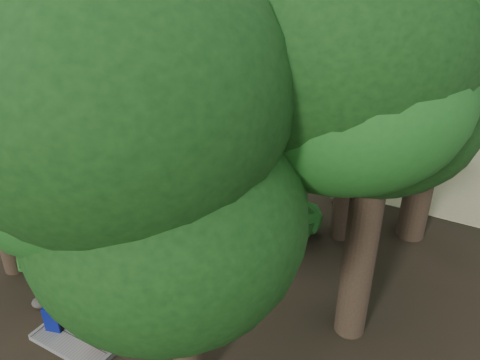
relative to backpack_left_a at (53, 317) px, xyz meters
The scene contains 48 objects.
ground 4.59m from the backpack_left_a, 81.89° to the left, with size 120.00×120.00×0.00m, color black.
sand_beach 20.54m from the backpack_left_a, 88.20° to the left, with size 40.00×22.00×0.02m, color tan.
water_bay 43.07m from the backpack_left_a, 136.72° to the left, with size 50.00×60.00×0.02m, color #2B4F59.
boardwalk 5.57m from the backpack_left_a, 83.34° to the left, with size 2.00×12.00×0.12m, color slate.
backpack_left_a is the anchor object (origin of this frame).
backpack_left_b 0.48m from the backpack_left_a, 90.42° to the left, with size 0.34×0.24×0.63m, color black, non-canonical shape.
backpack_left_c 1.30m from the backpack_left_a, 89.41° to the left, with size 0.38×0.27×0.71m, color navy, non-canonical shape.
backpack_right_a 1.30m from the backpack_left_a, 10.72° to the left, with size 0.35×0.25×0.62m, color maroon, non-canonical shape.
backpack_right_b 1.52m from the backpack_left_a, 18.72° to the left, with size 0.44×0.31×0.80m, color navy, non-canonical shape.
backpack_right_c 1.64m from the backpack_left_a, 37.16° to the left, with size 0.43×0.30×0.73m, color navy, non-canonical shape.
backpack_right_d 2.19m from the backpack_left_a, 49.62° to the left, with size 0.36×0.26×0.55m, color #40411E, non-canonical shape.
duffel_right_khaki 2.72m from the backpack_left_a, 60.59° to the left, with size 0.36×0.54×0.36m, color olive, non-canonical shape.
suitcase_on_boardwalk 2.12m from the backpack_left_a, 87.82° to the left, with size 0.35×0.20×0.55m, color black, non-canonical shape.
lone_suitcase_on_sand 12.26m from the backpack_left_a, 85.66° to the left, with size 0.45×0.26×0.71m, color black, non-canonical shape.
hat_brown 0.61m from the backpack_left_a, 91.90° to the left, with size 0.42×0.42×0.13m, color #51351E, non-canonical shape.
hat_white 1.38m from the backpack_left_a, 90.53° to the left, with size 0.37×0.37×0.12m, color silver, non-canonical shape.
kayak 14.92m from the backpack_left_a, 100.73° to the left, with size 0.76×3.49×0.35m, color #A3160D.
sun_lounger 14.35m from the backpack_left_a, 74.52° to the left, with size 0.66×2.04×0.66m, color silver, non-canonical shape.
tree_right_a 5.01m from the backpack_left_a, ahead, with size 4.98×4.98×8.29m, color black, non-canonical shape.
tree_right_b 8.08m from the backpack_left_a, 30.54° to the left, with size 5.51×5.51×9.83m, color black, non-canonical shape.
tree_right_c 8.91m from the backpack_left_a, 57.86° to the left, with size 4.61×4.61×7.97m, color black, non-canonical shape.
tree_right_d 11.50m from the backpack_left_a, 52.45° to the left, with size 6.34×6.34×11.62m, color black, non-canonical shape.
tree_right_e 13.74m from the backpack_left_a, 66.52° to the left, with size 5.16×5.16×9.29m, color black, non-canonical shape.
tree_right_f 15.69m from the backpack_left_a, 64.05° to the left, with size 4.89×4.89×8.73m, color black, non-canonical shape.
tree_left_b 7.18m from the backpack_left_a, 134.57° to the left, with size 5.42×5.42×9.75m, color black, non-canonical shape.
tree_left_c 8.79m from the backpack_left_a, 114.44° to the left, with size 4.36×4.36×7.59m, color black, non-canonical shape.
tree_back_a 20.36m from the backpack_left_a, 92.74° to the left, with size 4.91×4.91×8.49m, color black, non-canonical shape.
tree_back_b 21.13m from the backpack_left_a, 82.92° to the left, with size 5.62×5.62×10.04m, color black, non-canonical shape.
tree_back_c 21.43m from the backpack_left_a, 75.18° to the left, with size 5.04×5.04×9.07m, color black, non-canonical shape.
tree_back_d 19.63m from the backpack_left_a, 104.39° to the left, with size 5.16×5.16×8.60m, color black, non-canonical shape.
palm_right_a 12.01m from the backpack_left_a, 69.24° to the left, with size 4.22×4.22×7.19m, color #184713, non-canonical shape.
palm_right_b 17.32m from the backpack_left_a, 69.21° to the left, with size 4.08×4.08×7.89m, color #184713, non-canonical shape.
palm_right_c 18.14m from the backpack_left_a, 79.63° to the left, with size 4.28×4.28×6.80m, color #184713, non-canonical shape.
palm_left_a 11.50m from the backpack_left_a, 110.43° to the left, with size 4.30×4.30×6.84m, color #184713, non-canonical shape.
rock_left_a 1.17m from the backpack_left_a, 159.15° to the left, with size 0.40×0.36×0.22m, color #4C473F, non-canonical shape.
rock_left_b 2.98m from the backpack_left_a, 127.39° to the left, with size 0.36×0.33×0.20m, color #4C473F, non-canonical shape.
rock_left_c 5.17m from the backpack_left_a, 100.64° to the left, with size 0.51×0.46×0.28m, color #4C473F, non-canonical shape.
rock_left_d 8.01m from the backpack_left_a, 99.76° to the left, with size 0.28×0.25×0.15m, color #4C473F, non-canonical shape.
rock_right_a 2.44m from the backpack_left_a, 26.80° to the left, with size 0.43×0.38×0.23m, color #4C473F, non-canonical shape.
rock_right_b 4.25m from the backpack_left_a, 46.11° to the left, with size 0.43×0.39×0.24m, color #4C473F, non-canonical shape.
rock_right_c 6.73m from the backpack_left_a, 68.78° to the left, with size 0.33×0.29×0.18m, color #4C473F, non-canonical shape.
rock_right_d 9.60m from the backpack_left_a, 67.75° to the left, with size 0.51×0.45×0.28m, color #4C473F, non-canonical shape.
shrub_left_a 2.39m from the backpack_left_a, 152.96° to the left, with size 1.11×1.11×1.00m, color #1A5118, non-canonical shape.
shrub_left_b 6.06m from the backpack_left_a, 103.97° to the left, with size 0.97×0.97×0.87m, color #1A5118, non-canonical shape.
shrub_left_c 9.69m from the backpack_left_a, 104.64° to the left, with size 1.33×1.33×1.19m, color #1A5118, non-canonical shape.
shrub_right_a 3.20m from the backpack_left_a, 36.44° to the left, with size 0.91×0.91×0.82m, color #1A5118, non-canonical shape.
shrub_right_b 7.20m from the backpack_left_a, 63.17° to the left, with size 1.12×1.12×1.00m, color #1A5118, non-canonical shape.
shrub_right_c 10.83m from the backpack_left_a, 74.60° to the left, with size 0.92×0.92×0.83m, color #1A5118, non-canonical shape.
Camera 1 is at (6.92, -9.31, 8.08)m, focal length 35.00 mm.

